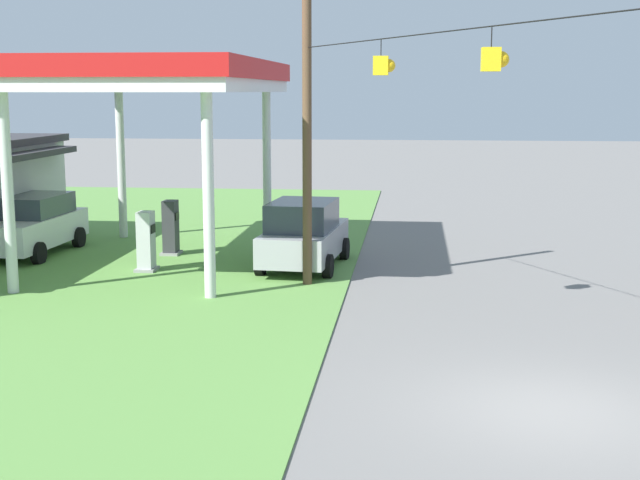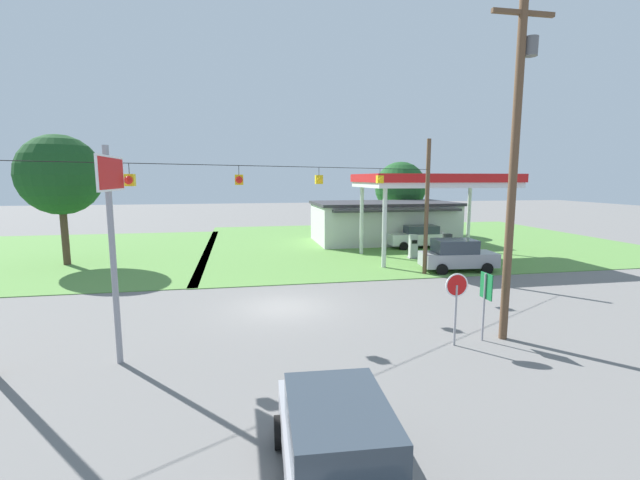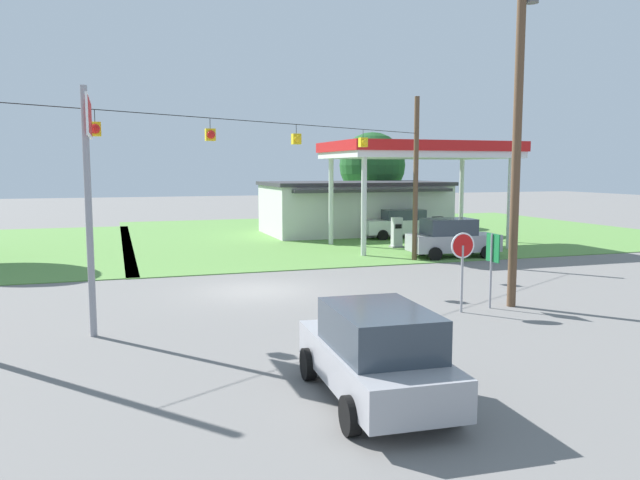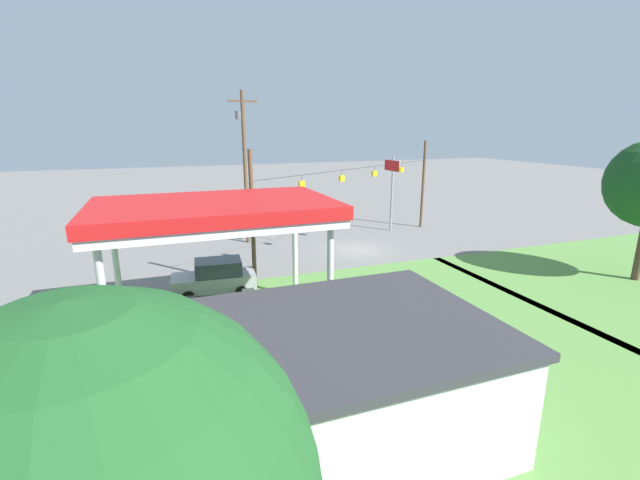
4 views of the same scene
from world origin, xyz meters
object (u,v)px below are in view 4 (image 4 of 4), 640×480
stop_sign_overhead (392,177)px  route_sign (257,221)px  gas_station_store (284,390)px  stop_sign_roadside (271,218)px  utility_pole_main (244,161)px  fuel_pump_near (249,308)px  fuel_pump_far (192,316)px  car_at_pumps_front (215,277)px  car_at_pumps_rear (211,360)px  car_on_crossroad (310,211)px  gas_station_canopy (215,213)px

stop_sign_overhead → route_sign: 12.34m
gas_station_store → stop_sign_overhead: (-16.23, -22.63, 2.97)m
stop_sign_roadside → utility_pole_main: (2.04, 0.26, 4.65)m
gas_station_store → stop_sign_roadside: bearing=-103.3°
stop_sign_roadside → utility_pole_main: size_ratio=0.21×
fuel_pump_near → route_sign: bearing=-103.9°
fuel_pump_far → stop_sign_roadside: bearing=-116.3°
fuel_pump_far → stop_sign_roadside: 16.85m
car_at_pumps_front → stop_sign_roadside: 12.26m
stop_sign_roadside → utility_pole_main: bearing=-172.9°
fuel_pump_far → car_at_pumps_rear: (-0.32, 4.35, 0.14)m
fuel_pump_far → route_sign: 16.13m
stop_sign_overhead → fuel_pump_far: bearing=38.5°
car_on_crossroad → utility_pole_main: utility_pole_main is taller
car_at_pumps_rear → gas_station_store: bearing=-64.7°
fuel_pump_near → car_at_pumps_rear: bearing=62.7°
car_on_crossroad → route_sign: size_ratio=1.97×
car_on_crossroad → utility_pole_main: bearing=-47.2°
gas_station_canopy → utility_pole_main: utility_pole_main is taller
car_at_pumps_rear → stop_sign_roadside: stop_sign_roadside is taller
gas_station_canopy → car_at_pumps_front: (-0.30, -4.35, -4.40)m
gas_station_store → stop_sign_roadside: 23.90m
gas_station_store → car_on_crossroad: bearing=-110.6°
fuel_pump_far → route_sign: bearing=-112.8°
gas_station_canopy → route_sign: gas_station_canopy is taller
gas_station_store → car_on_crossroad: (-10.99, -29.30, -0.84)m
route_sign → utility_pole_main: bearing=2.2°
gas_station_canopy → gas_station_store: 8.96m
stop_sign_roadside → stop_sign_overhead: size_ratio=0.38×
car_at_pumps_front → car_on_crossroad: bearing=-119.3°
car_at_pumps_front → car_at_pumps_rear: car_at_pumps_front is taller
gas_station_canopy → stop_sign_overhead: bearing=-139.5°
car_on_crossroad → route_sign: (6.72, 6.26, 0.76)m
utility_pole_main → car_at_pumps_front: bearing=69.9°
car_at_pumps_front → car_on_crossroad: car_at_pumps_front is taller
stop_sign_overhead → utility_pole_main: (12.78, -0.38, 1.70)m
car_on_crossroad → stop_sign_roadside: 8.21m
gas_station_canopy → stop_sign_overhead: stop_sign_overhead is taller
stop_sign_roadside → gas_station_canopy: bearing=-112.3°
fuel_pump_near → utility_pole_main: size_ratio=0.15×
fuel_pump_near → car_at_pumps_rear: size_ratio=0.36×
fuel_pump_near → gas_station_store: bearing=85.8°
route_sign → stop_sign_roadside: bearing=-169.6°
route_sign → car_at_pumps_rear: bearing=72.9°
fuel_pump_near → car_on_crossroad: size_ratio=0.36×
fuel_pump_far → car_at_pumps_front: (-1.58, -4.34, 0.17)m
gas_station_store → fuel_pump_far: size_ratio=7.11×
fuel_pump_far → car_on_crossroad: car_on_crossroad is taller
car_at_pumps_rear → stop_sign_roadside: 20.71m
utility_pole_main → car_on_crossroad: bearing=-140.2°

